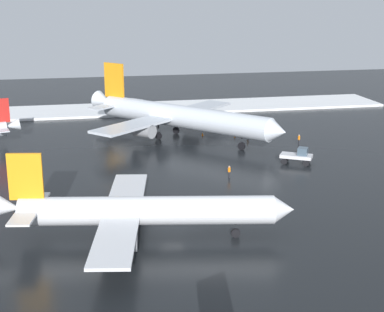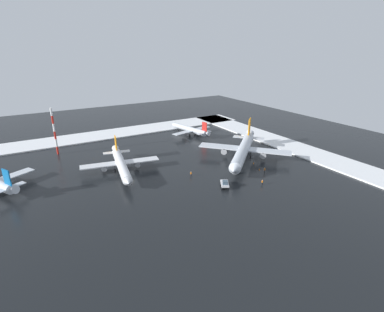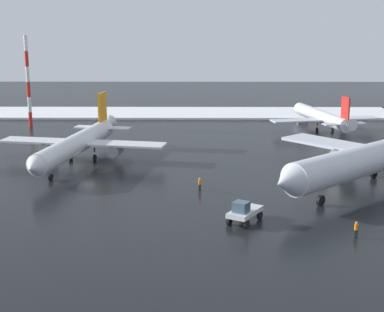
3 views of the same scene
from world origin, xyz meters
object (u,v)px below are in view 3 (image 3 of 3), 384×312
object	(u,v)px
ground_crew_by_nose_gear	(200,183)
antenna_mast	(28,82)
airplane_parked_starboard	(78,143)
pushback_tug	(244,211)
airplane_far_rear	(322,117)
ground_crew_mid_apron	(356,229)
airplane_foreground_jet	(383,155)

from	to	relation	value
ground_crew_by_nose_gear	antenna_mast	bearing A→B (deg)	-114.07
airplane_parked_starboard	pushback_tug	world-z (taller)	airplane_parked_starboard
airplane_parked_starboard	ground_crew_by_nose_gear	bearing A→B (deg)	61.85
airplane_far_rear	ground_crew_mid_apron	xyz separation A→B (m)	(8.56, 57.74, -1.56)
airplane_far_rear	pushback_tug	bearing A→B (deg)	147.67
airplane_foreground_jet	airplane_parked_starboard	world-z (taller)	airplane_foreground_jet
ground_crew_by_nose_gear	airplane_far_rear	bearing A→B (deg)	179.17
pushback_tug	antenna_mast	bearing A→B (deg)	-115.03
ground_crew_mid_apron	ground_crew_by_nose_gear	bearing A→B (deg)	55.27
airplane_foreground_jet	antenna_mast	size ratio (longest dim) A/B	1.82
airplane_parked_starboard	ground_crew_by_nose_gear	distance (m)	23.11
airplane_far_rear	airplane_parked_starboard	bearing A→B (deg)	110.59
airplane_parked_starboard	antenna_mast	size ratio (longest dim) A/B	1.72
airplane_foreground_jet	ground_crew_mid_apron	size ratio (longest dim) A/B	19.10
ground_crew_by_nose_gear	airplane_foreground_jet	bearing A→B (deg)	125.84
airplane_far_rear	antenna_mast	xyz separation A→B (m)	(57.22, -2.74, 6.43)
pushback_tug	ground_crew_mid_apron	world-z (taller)	pushback_tug
pushback_tug	airplane_far_rear	bearing A→B (deg)	-168.94
airplane_foreground_jet	airplane_parked_starboard	distance (m)	43.07
airplane_far_rear	ground_crew_by_nose_gear	bearing A→B (deg)	137.69
ground_crew_mid_apron	airplane_far_rear	bearing A→B (deg)	3.43
airplane_parked_starboard	antenna_mast	distance (m)	34.27
ground_crew_by_nose_gear	antenna_mast	size ratio (longest dim) A/B	0.10
ground_crew_mid_apron	antenna_mast	bearing A→B (deg)	50.69
pushback_tug	antenna_mast	distance (m)	68.21
pushback_tug	ground_crew_mid_apron	distance (m)	11.52
airplane_foreground_jet	pushback_tug	distance (m)	24.02
airplane_parked_starboard	ground_crew_mid_apron	size ratio (longest dim) A/B	18.04
airplane_foreground_jet	airplane_parked_starboard	xyz separation A→B (m)	(41.50, -11.47, -0.94)
airplane_foreground_jet	pushback_tug	bearing A→B (deg)	-4.46
ground_crew_by_nose_gear	pushback_tug	bearing A→B (deg)	50.26
pushback_tug	airplane_parked_starboard	bearing A→B (deg)	-108.21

